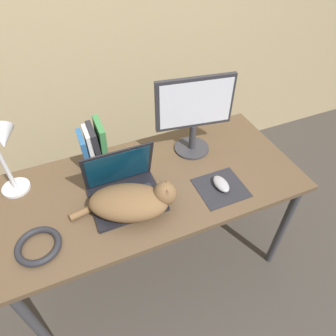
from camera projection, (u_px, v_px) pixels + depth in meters
name	position (u px, v px, depth m)	size (l,w,h in m)	color
ground_plane	(177.00, 307.00, 1.77)	(12.00, 12.00, 0.00)	#3D3833
wall_back	(91.00, 6.00, 1.73)	(8.00, 0.05, 2.60)	tan
desk	(153.00, 192.00, 1.54)	(1.48, 0.69, 0.75)	brown
laptop	(124.00, 190.00, 1.38)	(0.32, 0.26, 0.27)	black
cat	(133.00, 201.00, 1.31)	(0.47, 0.33, 0.15)	brown
external_monitor	(194.00, 112.00, 1.50)	(0.40, 0.19, 0.43)	#333338
mousepad	(221.00, 188.00, 1.45)	(0.23, 0.22, 0.00)	#232328
computer_mouse	(221.00, 184.00, 1.45)	(0.06, 0.11, 0.03)	#99999E
book_row	(94.00, 147.00, 1.50)	(0.12, 0.16, 0.25)	#285B93
desk_lamp	(5.00, 149.00, 1.26)	(0.17, 0.17, 0.40)	silver
cable_coil	(38.00, 246.00, 1.21)	(0.19, 0.19, 0.03)	#232328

